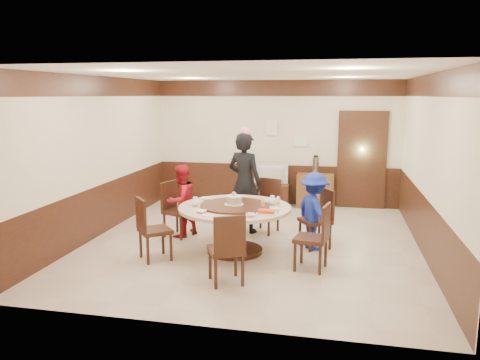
% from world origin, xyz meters
% --- Properties ---
extents(room, '(6.00, 6.04, 2.84)m').
position_xyz_m(room, '(0.01, 0.01, 1.08)').
color(room, '#C5B19D').
rests_on(room, ground).
extents(banquet_table, '(1.77, 1.77, 0.78)m').
position_xyz_m(banquet_table, '(-0.18, -0.54, 0.53)').
color(banquet_table, '#371B11').
rests_on(banquet_table, ground).
extents(chair_0, '(0.61, 0.60, 0.97)m').
position_xyz_m(chair_0, '(1.08, -0.04, 0.30)').
color(chair_0, '#371B11').
rests_on(chair_0, ground).
extents(chair_1, '(0.56, 0.57, 0.97)m').
position_xyz_m(chair_1, '(0.12, 0.66, 0.30)').
color(chair_1, '#371B11').
rests_on(chair_1, ground).
extents(chair_2, '(0.56, 0.56, 0.97)m').
position_xyz_m(chair_2, '(-1.36, 0.10, 0.30)').
color(chair_2, '#371B11').
rests_on(chair_2, ground).
extents(chair_3, '(0.62, 0.62, 0.97)m').
position_xyz_m(chair_3, '(-1.31, -1.12, 0.30)').
color(chair_3, '#371B11').
rests_on(chair_3, ground).
extents(chair_4, '(0.59, 0.60, 0.97)m').
position_xyz_m(chair_4, '(-0.02, -1.79, 0.30)').
color(chair_4, '#371B11').
rests_on(chair_4, ground).
extents(chair_5, '(0.52, 0.51, 0.97)m').
position_xyz_m(chair_5, '(1.07, -1.05, 0.30)').
color(chair_5, '#371B11').
rests_on(chair_5, ground).
extents(person_standing, '(0.78, 0.64, 1.83)m').
position_xyz_m(person_standing, '(-0.26, 0.63, 0.91)').
color(person_standing, black).
rests_on(person_standing, ground).
extents(person_red, '(0.72, 0.78, 1.28)m').
position_xyz_m(person_red, '(-1.29, 0.12, 0.64)').
color(person_red, '#AE1720').
rests_on(person_red, ground).
extents(person_blue, '(0.85, 0.94, 1.26)m').
position_xyz_m(person_blue, '(1.04, -0.13, 0.63)').
color(person_blue, navy).
rests_on(person_blue, ground).
extents(birthday_cake, '(0.30, 0.30, 0.20)m').
position_xyz_m(birthday_cake, '(-0.20, -0.54, 0.85)').
color(birthday_cake, white).
rests_on(birthday_cake, banquet_table).
extents(teapot_left, '(0.17, 0.15, 0.13)m').
position_xyz_m(teapot_left, '(-0.79, -0.66, 0.81)').
color(teapot_left, white).
rests_on(teapot_left, banquet_table).
extents(teapot_right, '(0.17, 0.15, 0.13)m').
position_xyz_m(teapot_right, '(0.38, -0.30, 0.81)').
color(teapot_right, white).
rests_on(teapot_right, banquet_table).
extents(bowl_0, '(0.16, 0.16, 0.04)m').
position_xyz_m(bowl_0, '(-0.76, -0.18, 0.77)').
color(bowl_0, white).
rests_on(bowl_0, banquet_table).
extents(bowl_1, '(0.15, 0.15, 0.05)m').
position_xyz_m(bowl_1, '(0.18, -1.11, 0.77)').
color(bowl_1, white).
rests_on(bowl_1, banquet_table).
extents(bowl_2, '(0.16, 0.16, 0.04)m').
position_xyz_m(bowl_2, '(-0.58, -1.04, 0.77)').
color(bowl_2, white).
rests_on(bowl_2, banquet_table).
extents(bowl_3, '(0.15, 0.15, 0.05)m').
position_xyz_m(bowl_3, '(0.48, -0.70, 0.77)').
color(bowl_3, white).
rests_on(bowl_3, banquet_table).
extents(saucer_near, '(0.18, 0.18, 0.01)m').
position_xyz_m(saucer_near, '(-0.43, -1.19, 0.76)').
color(saucer_near, white).
rests_on(saucer_near, banquet_table).
extents(saucer_far, '(0.18, 0.18, 0.01)m').
position_xyz_m(saucer_far, '(0.27, -0.04, 0.76)').
color(saucer_far, white).
rests_on(saucer_far, banquet_table).
extents(shrimp_platter, '(0.30, 0.20, 0.06)m').
position_xyz_m(shrimp_platter, '(0.38, -0.91, 0.78)').
color(shrimp_platter, white).
rests_on(shrimp_platter, banquet_table).
extents(bottle_0, '(0.06, 0.06, 0.16)m').
position_xyz_m(bottle_0, '(0.27, -0.55, 0.83)').
color(bottle_0, white).
rests_on(bottle_0, banquet_table).
extents(bottle_1, '(0.06, 0.06, 0.16)m').
position_xyz_m(bottle_1, '(0.50, -0.49, 0.83)').
color(bottle_1, white).
rests_on(bottle_1, banquet_table).
extents(tv_stand, '(0.85, 0.45, 0.50)m').
position_xyz_m(tv_stand, '(-0.08, 2.75, 0.25)').
color(tv_stand, '#371B11').
rests_on(tv_stand, ground).
extents(television, '(0.77, 0.14, 0.44)m').
position_xyz_m(television, '(-0.08, 2.75, 0.72)').
color(television, gray).
rests_on(television, tv_stand).
extents(side_cabinet, '(0.80, 0.40, 0.75)m').
position_xyz_m(side_cabinet, '(0.92, 2.78, 0.38)').
color(side_cabinet, brown).
rests_on(side_cabinet, ground).
extents(thermos, '(0.15, 0.15, 0.38)m').
position_xyz_m(thermos, '(0.91, 2.78, 0.94)').
color(thermos, silver).
rests_on(thermos, side_cabinet).
extents(notice_left, '(0.25, 0.00, 0.35)m').
position_xyz_m(notice_left, '(-0.10, 2.96, 1.75)').
color(notice_left, white).
rests_on(notice_left, room).
extents(notice_right, '(0.30, 0.00, 0.22)m').
position_xyz_m(notice_right, '(0.55, 2.96, 1.45)').
color(notice_right, white).
rests_on(notice_right, room).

